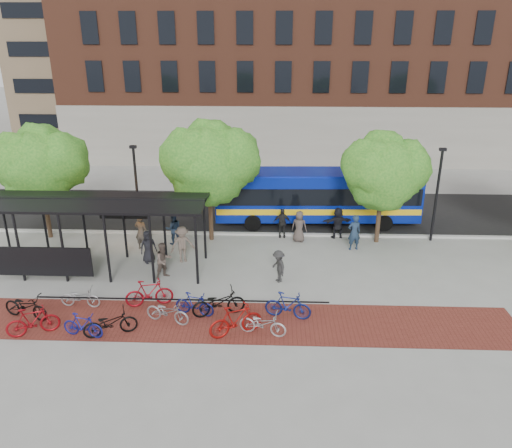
{
  "coord_description": "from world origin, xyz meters",
  "views": [
    {
      "loc": [
        0.39,
        -21.85,
        10.74
      ],
      "look_at": [
        -0.49,
        1.59,
        1.6
      ],
      "focal_mm": 35.0,
      "sensor_mm": 36.0,
      "label": 1
    }
  ],
  "objects_px": {
    "bike_6": "(167,312)",
    "pedestrian_8": "(164,260)",
    "bike_0": "(26,306)",
    "bike_4": "(110,323)",
    "bike_3": "(83,325)",
    "pedestrian_2": "(173,229)",
    "bike_10": "(263,323)",
    "lamp_post_left": "(137,189)",
    "bike_5": "(149,293)",
    "pedestrian_1": "(141,232)",
    "bike_7": "(194,304)",
    "pedestrian_5": "(338,223)",
    "bike_1": "(33,321)",
    "pedestrian_0": "(148,247)",
    "tree_a": "(41,162)",
    "bike_2": "(80,297)",
    "tree_c": "(385,169)",
    "bike_9": "(236,320)",
    "pedestrian_3": "(182,244)",
    "pedestrian_9": "(278,266)",
    "bus": "(317,194)",
    "pedestrian_4": "(282,223)",
    "bike_11": "(288,305)",
    "bus_shelter": "(89,210)",
    "tree_b": "(211,160)",
    "pedestrian_6": "(299,226)",
    "pedestrian_7": "(354,232)",
    "bike_8": "(219,302)"
  },
  "relations": [
    {
      "from": "lamp_post_left",
      "to": "pedestrian_9",
      "type": "xyz_separation_m",
      "value": [
        7.64,
        -5.1,
        -1.98
      ]
    },
    {
      "from": "bike_3",
      "to": "pedestrian_6",
      "type": "relative_size",
      "value": 0.94
    },
    {
      "from": "bike_3",
      "to": "lamp_post_left",
      "type": "bearing_deg",
      "value": 13.42
    },
    {
      "from": "bike_0",
      "to": "pedestrian_1",
      "type": "distance_m",
      "value": 7.46
    },
    {
      "from": "bike_7",
      "to": "pedestrian_5",
      "type": "distance_m",
      "value": 10.65
    },
    {
      "from": "bike_10",
      "to": "pedestrian_3",
      "type": "relative_size",
      "value": 0.98
    },
    {
      "from": "bike_10",
      "to": "pedestrian_7",
      "type": "height_order",
      "value": "pedestrian_7"
    },
    {
      "from": "lamp_post_left",
      "to": "bike_10",
      "type": "distance_m",
      "value": 11.95
    },
    {
      "from": "bike_0",
      "to": "pedestrian_4",
      "type": "height_order",
      "value": "pedestrian_4"
    },
    {
      "from": "pedestrian_4",
      "to": "pedestrian_5",
      "type": "distance_m",
      "value": 3.06
    },
    {
      "from": "pedestrian_3",
      "to": "bike_5",
      "type": "bearing_deg",
      "value": -124.0
    },
    {
      "from": "lamp_post_left",
      "to": "pedestrian_0",
      "type": "distance_m",
      "value": 4.01
    },
    {
      "from": "bike_6",
      "to": "pedestrian_7",
      "type": "distance_m",
      "value": 11.07
    },
    {
      "from": "tree_c",
      "to": "pedestrian_0",
      "type": "bearing_deg",
      "value": -165.61
    },
    {
      "from": "tree_c",
      "to": "pedestrian_7",
      "type": "relative_size",
      "value": 3.1
    },
    {
      "from": "bike_1",
      "to": "pedestrian_9",
      "type": "relative_size",
      "value": 1.25
    },
    {
      "from": "lamp_post_left",
      "to": "bike_2",
      "type": "bearing_deg",
      "value": -94.16
    },
    {
      "from": "bike_2",
      "to": "pedestrian_3",
      "type": "bearing_deg",
      "value": -34.7
    },
    {
      "from": "tree_a",
      "to": "bike_2",
      "type": "bearing_deg",
      "value": -59.5
    },
    {
      "from": "bike_0",
      "to": "bike_3",
      "type": "height_order",
      "value": "bike_0"
    },
    {
      "from": "tree_b",
      "to": "pedestrian_2",
      "type": "xyz_separation_m",
      "value": [
        -2.03,
        -0.74,
        -3.58
      ]
    },
    {
      "from": "pedestrian_2",
      "to": "bike_10",
      "type": "bearing_deg",
      "value": 101.91
    },
    {
      "from": "lamp_post_left",
      "to": "tree_c",
      "type": "bearing_deg",
      "value": -1.1
    },
    {
      "from": "bike_4",
      "to": "pedestrian_7",
      "type": "xyz_separation_m",
      "value": [
        10.25,
        8.26,
        0.43
      ]
    },
    {
      "from": "bike_0",
      "to": "bike_4",
      "type": "xyz_separation_m",
      "value": [
        3.71,
        -1.04,
        -0.01
      ]
    },
    {
      "from": "bike_1",
      "to": "pedestrian_6",
      "type": "distance_m",
      "value": 13.93
    },
    {
      "from": "pedestrian_0",
      "to": "bus_shelter",
      "type": "bearing_deg",
      "value": 167.76
    },
    {
      "from": "bike_1",
      "to": "bike_2",
      "type": "relative_size",
      "value": 1.14
    },
    {
      "from": "tree_a",
      "to": "bike_9",
      "type": "relative_size",
      "value": 2.94
    },
    {
      "from": "bike_1",
      "to": "bike_5",
      "type": "xyz_separation_m",
      "value": [
        3.86,
        2.27,
        0.02
      ]
    },
    {
      "from": "bike_1",
      "to": "pedestrian_7",
      "type": "height_order",
      "value": "pedestrian_7"
    },
    {
      "from": "pedestrian_8",
      "to": "tree_c",
      "type": "bearing_deg",
      "value": -19.77
    },
    {
      "from": "bike_6",
      "to": "pedestrian_8",
      "type": "distance_m",
      "value": 3.92
    },
    {
      "from": "bus_shelter",
      "to": "pedestrian_6",
      "type": "height_order",
      "value": "bus_shelter"
    },
    {
      "from": "tree_a",
      "to": "pedestrian_4",
      "type": "distance_m",
      "value": 13.22
    },
    {
      "from": "tree_c",
      "to": "pedestrian_8",
      "type": "distance_m",
      "value": 12.1
    },
    {
      "from": "bike_7",
      "to": "pedestrian_9",
      "type": "distance_m",
      "value": 4.53
    },
    {
      "from": "bike_5",
      "to": "pedestrian_8",
      "type": "bearing_deg",
      "value": -16.8
    },
    {
      "from": "bike_9",
      "to": "pedestrian_3",
      "type": "relative_size",
      "value": 1.13
    },
    {
      "from": "pedestrian_2",
      "to": "bike_8",
      "type": "bearing_deg",
      "value": 95.38
    },
    {
      "from": "pedestrian_9",
      "to": "bus",
      "type": "bearing_deg",
      "value": 137.13
    },
    {
      "from": "pedestrian_1",
      "to": "pedestrian_5",
      "type": "height_order",
      "value": "pedestrian_1"
    },
    {
      "from": "bike_5",
      "to": "pedestrian_5",
      "type": "relative_size",
      "value": 1.13
    },
    {
      "from": "bike_5",
      "to": "pedestrian_1",
      "type": "height_order",
      "value": "pedestrian_1"
    },
    {
      "from": "pedestrian_0",
      "to": "pedestrian_5",
      "type": "xyz_separation_m",
      "value": [
        9.66,
        3.48,
        0.05
      ]
    },
    {
      "from": "lamp_post_left",
      "to": "bike_2",
      "type": "height_order",
      "value": "lamp_post_left"
    },
    {
      "from": "bike_4",
      "to": "bike_9",
      "type": "distance_m",
      "value": 4.7
    },
    {
      "from": "bike_9",
      "to": "bike_11",
      "type": "xyz_separation_m",
      "value": [
        1.98,
        1.27,
        -0.07
      ]
    },
    {
      "from": "bike_9",
      "to": "pedestrian_4",
      "type": "relative_size",
      "value": 1.27
    },
    {
      "from": "pedestrian_0",
      "to": "pedestrian_1",
      "type": "height_order",
      "value": "pedestrian_1"
    }
  ]
}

